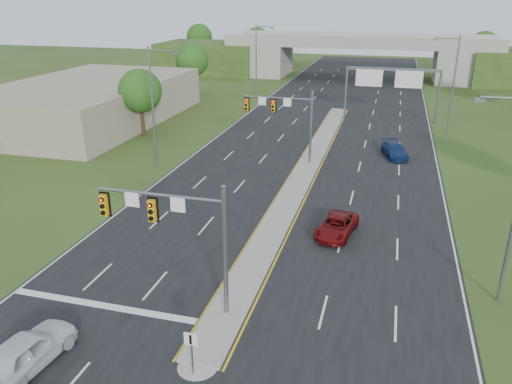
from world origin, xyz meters
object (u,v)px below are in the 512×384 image
Objects in this scene: signal_mast_near at (180,226)px; car_far_b at (394,150)px; keep_right_sign at (191,346)px; overpass at (358,59)px; sign_gantry at (391,80)px; car_far_a at (337,226)px; signal_mast_far at (287,114)px; car_white at (26,351)px.

signal_mast_near is 31.53m from car_far_b.
overpass is (0.00, 84.53, 2.04)m from keep_right_sign.
sign_gantry is 2.55× the size of car_far_b.
car_far_a is at bearing -86.48° from overpass.
signal_mast_near is 13.12m from car_far_a.
car_far_a is (-2.41, -34.37, -4.59)m from sign_gantry.
overpass is 69.64m from car_far_a.
overpass reaches higher than signal_mast_far.
car_far_a is (4.27, 15.08, -0.86)m from keep_right_sign.
sign_gantry is at bearing 82.30° from keep_right_sign.
car_far_a is (4.27, -69.45, -2.90)m from overpass.
signal_mast_near is at bearing -91.62° from overpass.
signal_mast_far reaches higher than car_white.
car_far_a is at bearing -117.33° from car_far_b.
signal_mast_far is at bearing -172.17° from car_far_b.
car_far_a is 1.00× the size of car_far_b.
signal_mast_near is 1.45× the size of car_white.
sign_gantry is at bearing 96.16° from car_far_a.
signal_mast_near is 3.18× the size of keep_right_sign.
car_far_a is at bearing 58.40° from signal_mast_near.
overpass is at bearing -88.94° from car_white.
keep_right_sign is at bearing -90.00° from overpass.
car_white is 1.06× the size of car_far_b.
overpass is 17.58× the size of car_far_b.
car_far_a is (6.54, 10.63, -4.07)m from signal_mast_near.
signal_mast_far is 29.71m from keep_right_sign.
signal_mast_near is 1.54× the size of car_far_b.
signal_mast_far is at bearing 90.00° from signal_mast_near.
sign_gantry is 0.14× the size of overpass.
signal_mast_near is 0.60× the size of sign_gantry.
signal_mast_near is 25.00m from signal_mast_far.
sign_gantry is (8.95, 44.99, 0.51)m from signal_mast_near.
signal_mast_near reaches higher than keep_right_sign.
signal_mast_far is at bearing -92.35° from overpass.
sign_gantry is at bearing -99.40° from car_white.
signal_mast_near reaches higher than car_far_a.
car_white is at bearing -98.93° from signal_mast_far.
signal_mast_far is 16.31m from car_far_a.
keep_right_sign is 7.27m from car_white.
sign_gantry reaches higher than keep_right_sign.
signal_mast_far is 0.60× the size of sign_gantry.
car_far_a is (11.38, 16.46, -0.19)m from car_white.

